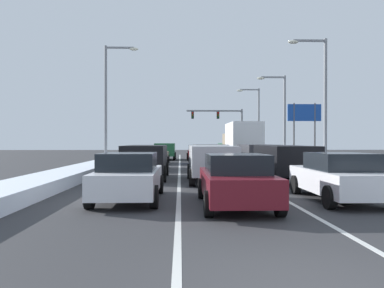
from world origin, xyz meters
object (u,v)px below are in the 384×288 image
Objects in this scene: suv_gray_center_lane_third at (209,155)px; roadside_sign_right at (304,119)px; sedan_red_center_lane_fifth at (197,152)px; suv_green_left_lane_fifth at (165,150)px; sedan_white_left_lane_nearest at (129,176)px; street_lamp_left_mid at (110,95)px; suv_black_right_lane_second at (285,160)px; suv_charcoal_right_lane_third at (258,155)px; suv_black_left_lane_second at (146,158)px; street_lamp_right_near at (320,92)px; sedan_navy_center_lane_fourth at (201,155)px; street_lamp_right_mid at (281,110)px; suv_green_right_lane_fifth at (230,150)px; sedan_white_right_lane_nearest at (339,176)px; box_truck_right_lane_fourth at (242,141)px; traffic_light_gantry at (224,122)px; sedan_maroon_center_lane_nearest at (236,180)px; sedan_tan_left_lane_fourth at (157,155)px; suv_silver_center_lane_second at (212,160)px; street_lamp_right_far at (256,116)px; sedan_charcoal_left_lane_third at (150,158)px.

suv_gray_center_lane_third is 15.21m from roadside_sign_right.
sedan_red_center_lane_fifth is 3.32m from suv_green_left_lane_fifth.
street_lamp_left_mid is at bearing 102.17° from sedan_white_left_lane_nearest.
suv_charcoal_right_lane_third is at bearing 89.63° from suv_black_right_lane_second.
street_lamp_right_near is at bearing 29.37° from suv_black_left_lane_second.
sedan_navy_center_lane_fourth is 0.57× the size of street_lamp_right_mid.
suv_green_right_lane_fifth is 15.11m from street_lamp_right_near.
sedan_white_right_lane_nearest is 19.67m from box_truck_right_lane_fourth.
sedan_white_left_lane_nearest is at bearing -139.36° from suv_black_right_lane_second.
traffic_light_gantry is (0.85, 19.63, 2.60)m from box_truck_right_lane_fourth.
box_truck_right_lane_fourth reaches higher than sedan_maroon_center_lane_nearest.
sedan_tan_left_lane_fourth is at bearing -134.57° from suv_green_right_lane_fifth.
roadside_sign_right is (2.57, 1.15, -0.73)m from street_lamp_right_mid.
sedan_white_right_lane_nearest is at bearing -88.61° from suv_black_right_lane_second.
suv_green_left_lane_fifth is at bearing 114.20° from sedan_navy_center_lane_fourth.
traffic_light_gantry is at bearing 97.84° from street_lamp_right_near.
suv_green_right_lane_fifth is 28.09m from sedan_white_left_lane_nearest.
suv_gray_center_lane_third is 0.89× the size of roadside_sign_right.
suv_green_left_lane_fifth reaches higher than sedan_white_left_lane_nearest.
suv_silver_center_lane_second reaches higher than sedan_navy_center_lane_fourth.
traffic_light_gantry reaches higher than suv_gray_center_lane_third.
street_lamp_right_near reaches higher than traffic_light_gantry.
box_truck_right_lane_fourth is 0.95× the size of traffic_light_gantry.
sedan_navy_center_lane_fourth is 1.00× the size of sedan_tan_left_lane_fourth.
street_lamp_right_far reaches higher than traffic_light_gantry.
street_lamp_right_far is at bearing 110.41° from roadside_sign_right.
roadside_sign_right is at bearing 59.99° from suv_charcoal_right_lane_third.
suv_gray_center_lane_third is at bearing -88.66° from sedan_navy_center_lane_fourth.
suv_green_left_lane_fifth is at bearing -153.97° from street_lamp_right_far.
suv_silver_center_lane_second is 21.87m from suv_green_left_lane_fifth.
box_truck_right_lane_fourth is at bearing -5.59° from sedan_tan_left_lane_fourth.
sedan_charcoal_left_lane_third is at bearing -105.81° from sedan_red_center_lane_fifth.
street_lamp_right_far is (10.27, 5.01, 3.79)m from suv_green_left_lane_fifth.
sedan_white_left_lane_nearest is 0.82× the size of roadside_sign_right.
suv_black_right_lane_second is 7.52m from sedan_maroon_center_lane_nearest.
street_lamp_right_far is (10.46, 24.93, 3.79)m from suv_black_left_lane_second.
suv_green_right_lane_fifth reaches higher than sedan_white_right_lane_nearest.
suv_green_right_lane_fifth is at bearing 153.07° from roadside_sign_right.
roadside_sign_right is (3.04, -8.18, -0.79)m from street_lamp_right_far.
sedan_red_center_lane_fifth is 10.01m from street_lamp_right_far.
suv_charcoal_right_lane_third is 20.79m from street_lamp_right_far.
sedan_tan_left_lane_fourth is at bearing 130.18° from suv_charcoal_right_lane_third.
box_truck_right_lane_fourth reaches higher than suv_charcoal_right_lane_third.
suv_silver_center_lane_second is 0.62× the size of street_lamp_right_mid.
suv_silver_center_lane_second reaches higher than sedan_charcoal_left_lane_third.
suv_green_right_lane_fifth is 15.69m from sedan_charcoal_left_lane_third.
street_lamp_right_far is (6.83, 19.34, 3.79)m from suv_gray_center_lane_third.
suv_gray_center_lane_third is at bearing -62.48° from sedan_tan_left_lane_fourth.
sedan_white_right_lane_nearest is 13.32m from suv_gray_center_lane_third.
street_lamp_right_near is (7.78, -12.80, 4.45)m from sedan_red_center_lane_fifth.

